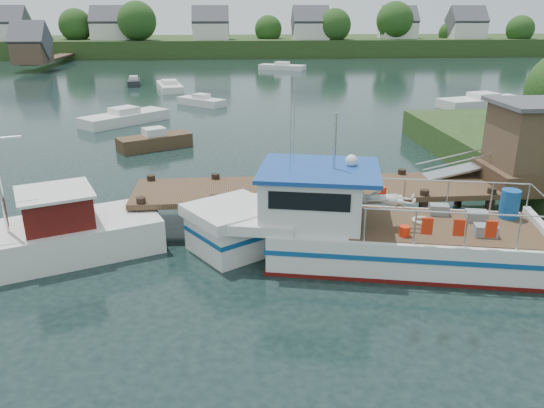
{
  "coord_description": "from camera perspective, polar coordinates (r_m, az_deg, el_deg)",
  "views": [
    {
      "loc": [
        -2.42,
        -18.72,
        7.64
      ],
      "look_at": [
        -1.0,
        -1.5,
        1.3
      ],
      "focal_mm": 35.0,
      "sensor_mm": 36.0,
      "label": 1
    }
  ],
  "objects": [
    {
      "name": "moored_far",
      "position": [
        74.24,
        1.1,
        14.54
      ],
      "size": [
        6.51,
        4.58,
        1.06
      ],
      "rotation": [
        0.0,
        0.0,
        -0.18
      ],
      "color": "silver",
      "rests_on": "ground"
    },
    {
      "name": "ground_plane",
      "position": [
        20.36,
        2.46,
        -1.91
      ],
      "size": [
        160.0,
        160.0,
        0.0
      ],
      "primitive_type": "plane",
      "color": "black"
    },
    {
      "name": "moored_d",
      "position": [
        55.84,
        -10.96,
        12.32
      ],
      "size": [
        3.32,
        6.33,
        1.03
      ],
      "rotation": [
        0.0,
        0.0,
        -0.3
      ],
      "color": "silver",
      "rests_on": "ground"
    },
    {
      "name": "moored_e",
      "position": [
        60.38,
        -14.64,
        12.6
      ],
      "size": [
        1.69,
        3.75,
        1.0
      ],
      "rotation": [
        0.0,
        0.0,
        0.31
      ],
      "color": "black",
      "rests_on": "ground"
    },
    {
      "name": "work_boat",
      "position": [
        18.62,
        -24.82,
        -3.55
      ],
      "size": [
        8.75,
        5.39,
        4.71
      ],
      "rotation": [
        0.0,
        0.0,
        0.39
      ],
      "color": "silver",
      "rests_on": "ground"
    },
    {
      "name": "far_shore",
      "position": [
        101.27,
        -3.49,
        16.97
      ],
      "size": [
        140.0,
        42.55,
        9.22
      ],
      "color": "#2B431B",
      "rests_on": "ground"
    },
    {
      "name": "moored_rowboat",
      "position": [
        31.88,
        -12.51,
        6.64
      ],
      "size": [
        4.39,
        3.27,
        1.23
      ],
      "rotation": [
        0.0,
        0.0,
        -0.03
      ],
      "color": "#4A3623",
      "rests_on": "ground"
    },
    {
      "name": "lobster_boat",
      "position": [
        17.25,
        9.03,
        -2.66
      ],
      "size": [
        11.72,
        5.43,
        5.64
      ],
      "rotation": [
        0.0,
        0.0,
        -0.21
      ],
      "color": "silver",
      "rests_on": "ground"
    },
    {
      "name": "moored_c",
      "position": [
        48.37,
        21.72,
        10.19
      ],
      "size": [
        7.93,
        4.41,
        1.19
      ],
      "rotation": [
        0.0,
        0.0,
        0.08
      ],
      "color": "silver",
      "rests_on": "ground"
    },
    {
      "name": "moored_a",
      "position": [
        39.69,
        -15.56,
        8.95
      ],
      "size": [
        6.02,
        5.92,
        1.16
      ],
      "rotation": [
        0.0,
        0.0,
        0.42
      ],
      "color": "silver",
      "rests_on": "ground"
    },
    {
      "name": "dock",
      "position": [
        21.44,
        20.15,
        4.32
      ],
      "size": [
        16.6,
        3.0,
        4.78
      ],
      "color": "#4A3623",
      "rests_on": "ground"
    },
    {
      "name": "moored_b",
      "position": [
        46.21,
        -7.61,
        10.91
      ],
      "size": [
        4.32,
        4.04,
        0.98
      ],
      "rotation": [
        0.0,
        0.0,
        -0.11
      ],
      "color": "silver",
      "rests_on": "ground"
    }
  ]
}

